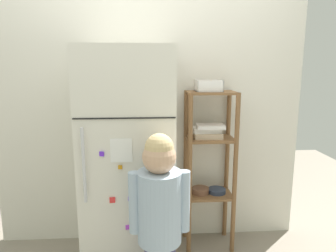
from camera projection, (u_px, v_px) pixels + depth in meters
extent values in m
cube|color=silver|center=(149.00, 118.00, 2.54)|extent=(2.54, 0.03, 2.12)
cube|color=silver|center=(129.00, 160.00, 2.24)|extent=(0.63, 0.64, 1.62)
cube|color=black|center=(125.00, 118.00, 1.85)|extent=(0.62, 0.01, 0.01)
cylinder|color=silver|center=(84.00, 166.00, 1.86)|extent=(0.02, 0.02, 0.47)
cube|color=white|center=(121.00, 150.00, 1.88)|extent=(0.13, 0.01, 0.15)
cube|color=orange|center=(120.00, 167.00, 1.90)|extent=(0.03, 0.01, 0.02)
cube|color=red|center=(112.00, 200.00, 1.94)|extent=(0.04, 0.01, 0.04)
cube|color=orange|center=(149.00, 176.00, 1.93)|extent=(0.03, 0.02, 0.03)
cube|color=#B139CF|center=(128.00, 227.00, 1.98)|extent=(0.03, 0.01, 0.03)
cube|color=#6328DF|center=(102.00, 154.00, 1.88)|extent=(0.03, 0.02, 0.03)
cube|color=blue|center=(163.00, 183.00, 1.94)|extent=(0.03, 0.01, 0.03)
cube|color=#7A45E9|center=(130.00, 199.00, 1.95)|extent=(0.03, 0.01, 0.03)
cylinder|color=#9EB2C6|center=(159.00, 207.00, 1.79)|extent=(0.26, 0.26, 0.43)
sphere|color=#9EB2C6|center=(159.00, 169.00, 1.83)|extent=(0.11, 0.11, 0.11)
sphere|color=tan|center=(159.00, 157.00, 1.73)|extent=(0.20, 0.20, 0.20)
sphere|color=tan|center=(159.00, 148.00, 1.72)|extent=(0.17, 0.17, 0.17)
cylinder|color=#9EB2C6|center=(135.00, 203.00, 1.78)|extent=(0.07, 0.07, 0.37)
cylinder|color=#9EB2C6|center=(184.00, 201.00, 1.80)|extent=(0.07, 0.07, 0.37)
cylinder|color=brown|center=(190.00, 177.00, 2.35)|extent=(0.04, 0.04, 1.29)
cylinder|color=brown|center=(235.00, 176.00, 2.37)|extent=(0.04, 0.04, 1.29)
cylinder|color=brown|center=(186.00, 167.00, 2.59)|extent=(0.04, 0.04, 1.29)
cylinder|color=brown|center=(227.00, 166.00, 2.62)|extent=(0.04, 0.04, 1.29)
cube|color=brown|center=(211.00, 93.00, 2.36)|extent=(0.37, 0.27, 0.02)
cube|color=brown|center=(210.00, 139.00, 2.43)|extent=(0.37, 0.27, 0.02)
cube|color=brown|center=(209.00, 194.00, 2.52)|extent=(0.37, 0.27, 0.02)
cube|color=#C6AD8E|center=(208.00, 135.00, 2.42)|extent=(0.22, 0.17, 0.04)
cube|color=white|center=(206.00, 130.00, 2.43)|extent=(0.22, 0.16, 0.04)
cube|color=white|center=(210.00, 126.00, 2.40)|extent=(0.22, 0.17, 0.03)
cylinder|color=brown|center=(200.00, 191.00, 2.51)|extent=(0.14, 0.14, 0.05)
cylinder|color=#2D384C|center=(217.00, 191.00, 2.52)|extent=(0.15, 0.15, 0.04)
cube|color=white|center=(208.00, 91.00, 2.37)|extent=(0.19, 0.19, 0.01)
cube|color=white|center=(211.00, 86.00, 2.27)|extent=(0.19, 0.01, 0.09)
cube|color=white|center=(206.00, 85.00, 2.45)|extent=(0.19, 0.01, 0.09)
cube|color=white|center=(196.00, 86.00, 2.35)|extent=(0.01, 0.19, 0.09)
cube|color=white|center=(220.00, 86.00, 2.36)|extent=(0.01, 0.19, 0.09)
sphere|color=#9F3419|center=(213.00, 86.00, 2.34)|extent=(0.08, 0.08, 0.08)
sphere|color=maroon|center=(205.00, 86.00, 2.34)|extent=(0.07, 0.07, 0.07)
sphere|color=orange|center=(211.00, 85.00, 2.37)|extent=(0.08, 0.08, 0.08)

